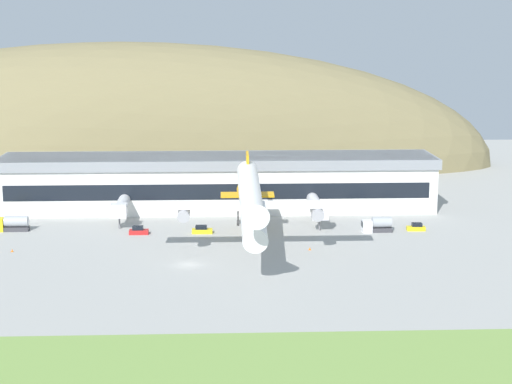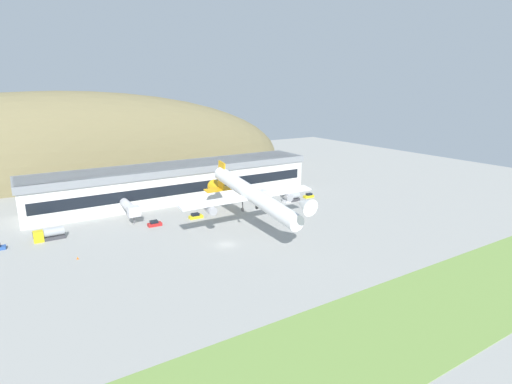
# 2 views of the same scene
# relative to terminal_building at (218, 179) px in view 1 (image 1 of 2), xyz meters

# --- Properties ---
(ground_plane) EXTENTS (336.77, 336.77, 0.00)m
(ground_plane) POSITION_rel_terminal_building_xyz_m (-5.29, -47.28, -7.11)
(ground_plane) COLOR #9E9E99
(grass_strip_foreground) EXTENTS (303.09, 22.85, 0.08)m
(grass_strip_foreground) POSITION_rel_terminal_building_xyz_m (-5.29, -93.97, -7.07)
(grass_strip_foreground) COLOR #759947
(grass_strip_foreground) RESTS_ON ground_plane
(hill_backdrop) EXTENTS (226.03, 57.35, 75.03)m
(hill_backdrop) POSITION_rel_terminal_building_xyz_m (-29.01, 62.43, -7.11)
(hill_backdrop) COLOR olive
(hill_backdrop) RESTS_ON ground_plane
(terminal_building) EXTENTS (100.00, 17.14, 12.55)m
(terminal_building) POSITION_rel_terminal_building_xyz_m (0.00, 0.00, 0.00)
(terminal_building) COLOR white
(terminal_building) RESTS_ON ground_plane
(jetway_0) EXTENTS (3.38, 12.82, 5.43)m
(jetway_0) POSITION_rel_terminal_building_xyz_m (-20.76, -15.17, -3.12)
(jetway_0) COLOR silver
(jetway_0) RESTS_ON ground_plane
(jetway_1) EXTENTS (3.38, 16.33, 5.43)m
(jetway_1) POSITION_rel_terminal_building_xyz_m (21.03, -17.03, -3.12)
(jetway_1) COLOR silver
(jetway_1) RESTS_ON ground_plane
(cargo_airplane) EXTENTS (41.13, 49.94, 11.76)m
(cargo_airplane) POSITION_rel_terminal_building_xyz_m (6.02, -40.93, 2.94)
(cargo_airplane) COLOR white
(service_car_0) EXTENTS (3.89, 1.78, 1.60)m
(service_car_0) POSITION_rel_terminal_building_xyz_m (41.17, -23.10, -6.45)
(service_car_0) COLOR gold
(service_car_0) RESTS_ON ground_plane
(service_car_1) EXTENTS (4.24, 1.97, 1.61)m
(service_car_1) POSITION_rel_terminal_building_xyz_m (-3.37, -23.52, -6.45)
(service_car_1) COLOR gold
(service_car_1) RESTS_ON ground_plane
(service_car_2) EXTENTS (3.92, 1.86, 1.66)m
(service_car_2) POSITION_rel_terminal_building_xyz_m (-16.32, -23.76, -6.43)
(service_car_2) COLOR #B21E1E
(service_car_2) RESTS_ON ground_plane
(fuel_truck) EXTENTS (7.49, 2.38, 3.16)m
(fuel_truck) POSITION_rel_terminal_building_xyz_m (-43.11, -19.82, -5.59)
(fuel_truck) COLOR gold
(fuel_truck) RESTS_ON ground_plane
(box_truck) EXTENTS (6.27, 2.43, 3.13)m
(box_truck) POSITION_rel_terminal_building_xyz_m (32.84, -23.87, -5.64)
(box_truck) COLOR silver
(box_truck) RESTS_ON ground_plane
(traffic_cone_0) EXTENTS (0.52, 0.52, 0.58)m
(traffic_cone_0) POSITION_rel_terminal_building_xyz_m (17.38, -37.96, -6.83)
(traffic_cone_0) COLOR orange
(traffic_cone_0) RESTS_ON ground_plane
(traffic_cone_1) EXTENTS (0.52, 0.52, 0.58)m
(traffic_cone_1) POSITION_rel_terminal_building_xyz_m (-38.88, -36.86, -6.83)
(traffic_cone_1) COLOR orange
(traffic_cone_1) RESTS_ON ground_plane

